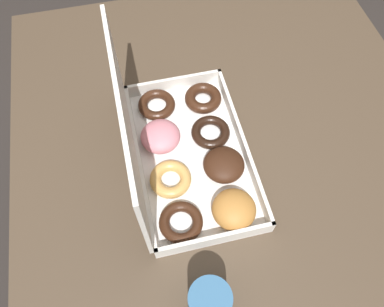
# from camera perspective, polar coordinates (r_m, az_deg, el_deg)

# --- Properties ---
(ground_plane) EXTENTS (8.00, 8.00, 0.00)m
(ground_plane) POSITION_cam_1_polar(r_m,az_deg,el_deg) (1.58, 3.20, -12.08)
(ground_plane) COLOR #2D2826
(dining_table) EXTENTS (1.06, 1.01, 0.76)m
(dining_table) POSITION_cam_1_polar(r_m,az_deg,el_deg) (0.97, 5.09, -0.02)
(dining_table) COLOR #4C3D2D
(dining_table) RESTS_ON ground_plane
(donut_box) EXTENTS (0.41, 0.25, 0.28)m
(donut_box) POSITION_cam_1_polar(r_m,az_deg,el_deg) (0.80, -1.41, 0.24)
(donut_box) COLOR white
(donut_box) RESTS_ON dining_table
(coffee_mug) EXTENTS (0.07, 0.07, 0.10)m
(coffee_mug) POSITION_cam_1_polar(r_m,az_deg,el_deg) (0.70, 2.65, -21.75)
(coffee_mug) COLOR teal
(coffee_mug) RESTS_ON dining_table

